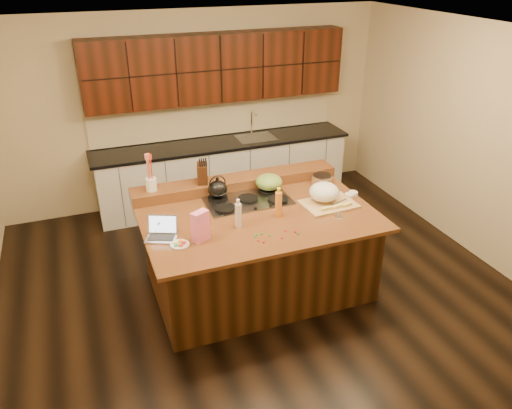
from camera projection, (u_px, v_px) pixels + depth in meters
name	position (u px, v px, depth m)	size (l,w,h in m)	color
room	(258.00, 175.00, 4.99)	(5.52, 5.02, 2.72)	black
island	(258.00, 251.00, 5.39)	(2.40, 1.60, 0.92)	black
back_ledge	(236.00, 182.00, 5.74)	(2.40, 0.30, 0.12)	black
cooktop	(248.00, 200.00, 5.43)	(0.92, 0.52, 0.05)	gray
back_counter	(222.00, 138.00, 7.11)	(3.70, 0.66, 2.40)	silver
kettle	(218.00, 189.00, 5.39)	(0.21, 0.21, 0.19)	black
green_bowl	(269.00, 182.00, 5.58)	(0.30, 0.30, 0.17)	olive
laptop	(162.00, 232.00, 4.74)	(0.35, 0.32, 0.20)	#B7B7BC
oil_bottle	(278.00, 205.00, 5.07)	(0.07, 0.07, 0.27)	orange
vinegar_bottle	(238.00, 215.00, 4.88)	(0.06, 0.06, 0.25)	silver
wooden_tray	(325.00, 195.00, 5.35)	(0.58, 0.46, 0.23)	tan
ramekin_a	(353.00, 194.00, 5.56)	(0.10, 0.10, 0.04)	white
ramekin_b	(332.00, 189.00, 5.67)	(0.10, 0.10, 0.04)	white
ramekin_c	(349.00, 196.00, 5.51)	(0.10, 0.10, 0.04)	white
strainer_bowl	(322.00, 180.00, 5.83)	(0.24, 0.24, 0.09)	#996B3F
kitchen_timer	(339.00, 214.00, 5.11)	(0.08, 0.08, 0.07)	silver
pink_bag	(200.00, 226.00, 4.64)	(0.16, 0.09, 0.30)	pink
candy_plate	(180.00, 245.00, 4.62)	(0.18, 0.18, 0.01)	white
package_box	(162.00, 226.00, 4.81)	(0.09, 0.06, 0.13)	#EAB752
utensil_crock	(151.00, 184.00, 5.38)	(0.12, 0.12, 0.14)	white
knife_block	(202.00, 173.00, 5.54)	(0.11, 0.18, 0.22)	black
gumdrop_0	(264.00, 242.00, 4.65)	(0.02, 0.02, 0.02)	red
gumdrop_1	(255.00, 237.00, 4.74)	(0.02, 0.02, 0.02)	#198C26
gumdrop_2	(282.00, 238.00, 4.73)	(0.02, 0.02, 0.02)	red
gumdrop_3	(257.00, 235.00, 4.78)	(0.02, 0.02, 0.02)	#198C26
gumdrop_4	(286.00, 231.00, 4.85)	(0.02, 0.02, 0.02)	red
gumdrop_5	(270.00, 235.00, 4.76)	(0.02, 0.02, 0.02)	#198C26
gumdrop_6	(258.00, 240.00, 4.68)	(0.02, 0.02, 0.02)	red
gumdrop_7	(298.00, 234.00, 4.79)	(0.02, 0.02, 0.02)	#198C26
gumdrop_8	(295.00, 232.00, 4.82)	(0.02, 0.02, 0.02)	red
gumdrop_9	(262.00, 234.00, 4.79)	(0.02, 0.02, 0.02)	#198C26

